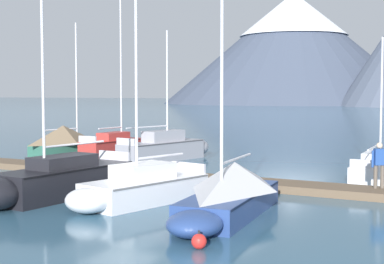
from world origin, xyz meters
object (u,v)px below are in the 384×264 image
(person_on_dock, at_px, (379,162))
(sailboat_mid_dock_starboard, at_px, (55,181))
(sailboat_second_berth, at_px, (118,146))
(sailboat_mid_dock_port, at_px, (168,148))
(sailboat_nearest_berth, at_px, (71,142))
(sailboat_far_berth, at_px, (137,188))
(sailboat_end_of_dock, at_px, (379,165))
(sailboat_outer_slip, at_px, (229,192))
(mooring_buoy_channel_marker, at_px, (199,241))

(person_on_dock, bearing_deg, sailboat_mid_dock_starboard, -151.06)
(sailboat_second_berth, xyz_separation_m, person_on_dock, (15.88, -6.58, 0.59))
(sailboat_second_berth, bearing_deg, sailboat_mid_dock_port, 2.57)
(sailboat_second_berth, bearing_deg, sailboat_mid_dock_starboard, -65.77)
(sailboat_nearest_berth, distance_m, sailboat_far_berth, 16.66)
(sailboat_second_berth, bearing_deg, sailboat_end_of_dock, -3.69)
(sailboat_mid_dock_starboard, xyz_separation_m, sailboat_outer_slip, (6.75, 0.06, 0.10))
(sailboat_outer_slip, bearing_deg, sailboat_nearest_berth, 142.43)
(sailboat_end_of_dock, bearing_deg, sailboat_second_berth, 176.31)
(sailboat_mid_dock_port, distance_m, sailboat_far_berth, 13.18)
(sailboat_end_of_dock, bearing_deg, sailboat_mid_dock_starboard, -129.95)
(sailboat_outer_slip, bearing_deg, person_on_dock, 57.59)
(sailboat_second_berth, bearing_deg, sailboat_outer_slip, -44.89)
(person_on_dock, bearing_deg, sailboat_end_of_dock, 98.58)
(sailboat_second_berth, distance_m, sailboat_mid_dock_port, 3.26)
(sailboat_mid_dock_port, distance_m, sailboat_mid_dock_starboard, 12.66)
(sailboat_nearest_berth, relative_size, sailboat_mid_dock_starboard, 0.96)
(sailboat_far_berth, height_order, mooring_buoy_channel_marker, sailboat_far_berth)
(sailboat_mid_dock_starboard, distance_m, sailboat_end_of_dock, 14.79)
(sailboat_end_of_dock, bearing_deg, person_on_dock, -81.42)
(sailboat_far_berth, distance_m, person_on_dock, 8.92)
(sailboat_nearest_berth, relative_size, mooring_buoy_channel_marker, 17.56)
(sailboat_nearest_berth, xyz_separation_m, sailboat_second_berth, (3.27, 0.28, -0.18))
(sailboat_nearest_berth, height_order, mooring_buoy_channel_marker, sailboat_nearest_berth)
(sailboat_mid_dock_port, xyz_separation_m, mooring_buoy_channel_marker, (9.88, -16.28, -0.49))
(sailboat_mid_dock_port, bearing_deg, person_on_dock, -28.08)
(sailboat_mid_dock_port, relative_size, sailboat_mid_dock_starboard, 0.87)
(sailboat_second_berth, xyz_separation_m, sailboat_far_berth, (8.71, -11.85, -0.12))
(sailboat_outer_slip, xyz_separation_m, sailboat_end_of_dock, (2.74, 11.27, -0.28))
(sailboat_mid_dock_starboard, distance_m, sailboat_far_berth, 3.21)
(sailboat_far_berth, bearing_deg, sailboat_second_berth, 126.33)
(sailboat_end_of_dock, relative_size, person_on_dock, 4.35)
(sailboat_second_berth, bearing_deg, sailboat_far_berth, -53.67)
(sailboat_nearest_berth, height_order, sailboat_far_berth, sailboat_nearest_berth)
(sailboat_mid_dock_starboard, bearing_deg, sailboat_nearest_berth, 126.20)
(person_on_dock, bearing_deg, sailboat_second_berth, 157.48)
(sailboat_mid_dock_starboard, distance_m, person_on_dock, 11.83)
(sailboat_mid_dock_starboard, height_order, sailboat_end_of_dock, sailboat_mid_dock_starboard)
(sailboat_mid_dock_starboard, bearing_deg, person_on_dock, 28.94)
(sailboat_nearest_berth, height_order, sailboat_mid_dock_port, sailboat_nearest_berth)
(sailboat_mid_dock_starboard, relative_size, sailboat_far_berth, 1.19)
(sailboat_mid_dock_port, bearing_deg, sailboat_mid_dock_starboard, -79.64)
(sailboat_second_berth, height_order, sailboat_mid_dock_port, sailboat_second_berth)
(person_on_dock, bearing_deg, sailboat_mid_dock_port, 151.92)
(sailboat_mid_dock_starboard, distance_m, sailboat_outer_slip, 6.75)
(sailboat_mid_dock_starboard, bearing_deg, mooring_buoy_channel_marker, -26.74)
(mooring_buoy_channel_marker, bearing_deg, sailboat_nearest_berth, 135.98)
(sailboat_nearest_berth, xyz_separation_m, sailboat_mid_dock_port, (6.53, 0.42, -0.16))
(sailboat_far_berth, bearing_deg, person_on_dock, 36.32)
(sailboat_far_berth, height_order, person_on_dock, sailboat_far_berth)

